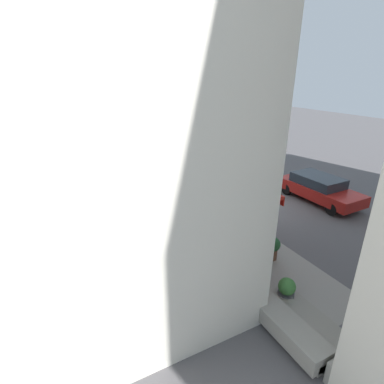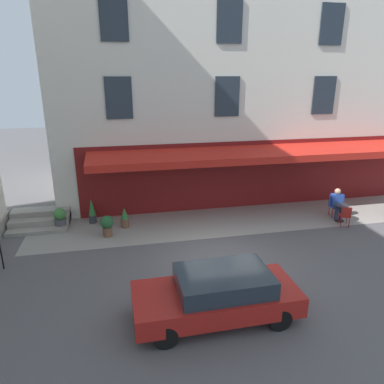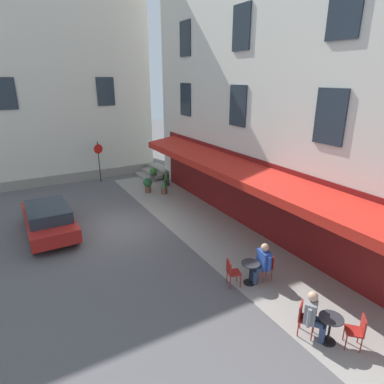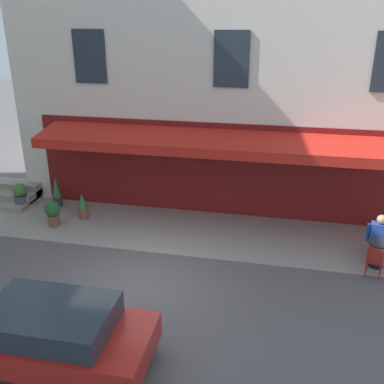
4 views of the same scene
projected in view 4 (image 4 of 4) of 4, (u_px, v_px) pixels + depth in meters
name	position (u px, v px, depth m)	size (l,w,h in m)	color
ground_plane	(135.00, 287.00, 11.11)	(70.00, 70.00, 0.00)	#565456
sidewalk_cafe_terrace	(270.00, 238.00, 13.57)	(20.50, 3.20, 0.01)	gray
back_alley_steps	(8.00, 193.00, 16.46)	(2.40, 1.75, 0.60)	gray
cafe_table_mid_terrace	(378.00, 251.00, 11.87)	(0.60, 0.60, 0.75)	black
cafe_chair_red_facing_street	(375.00, 259.00, 11.33)	(0.50, 0.50, 0.91)	maroon
cafe_chair_red_back_row	(378.00, 239.00, 12.39)	(0.46, 0.46, 0.91)	maroon
seated_patron_in_blue	(379.00, 237.00, 12.14)	(0.69, 0.61, 1.35)	navy
potted_plant_under_sign	(57.00, 192.00, 15.72)	(0.32, 0.32, 1.11)	#2D2D33
potted_plant_entrance_left	(20.00, 195.00, 15.73)	(0.49, 0.49, 0.88)	#4C4C51
potted_plant_by_steps	(83.00, 207.00, 14.79)	(0.34, 0.34, 0.88)	brown
potted_plant_mid_terrace	(53.00, 212.00, 14.25)	(0.53, 0.53, 0.86)	brown
parked_car_red	(45.00, 333.00, 8.45)	(4.32, 1.85, 1.33)	#A81E19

